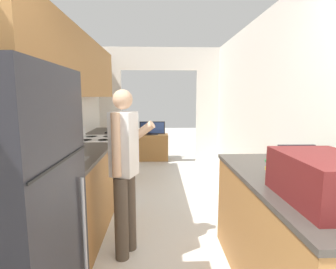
{
  "coord_description": "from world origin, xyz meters",
  "views": [
    {
      "loc": [
        -0.02,
        -0.77,
        1.52
      ],
      "look_at": [
        0.09,
        2.17,
        1.1
      ],
      "focal_mm": 28.0,
      "sensor_mm": 36.0,
      "label": 1
    }
  ],
  "objects_px": {
    "person": "(124,169)",
    "book_stack": "(287,170)",
    "tv_cabinet": "(153,147)",
    "suitcase": "(324,179)",
    "knife": "(107,132)",
    "television": "(152,128)",
    "range_oven": "(99,169)"
  },
  "relations": [
    {
      "from": "suitcase",
      "to": "knife",
      "type": "bearing_deg",
      "value": 120.97
    },
    {
      "from": "television",
      "to": "person",
      "type": "bearing_deg",
      "value": -92.67
    },
    {
      "from": "book_stack",
      "to": "television",
      "type": "distance_m",
      "value": 4.47
    },
    {
      "from": "book_stack",
      "to": "suitcase",
      "type": "bearing_deg",
      "value": -93.02
    },
    {
      "from": "person",
      "to": "book_stack",
      "type": "xyz_separation_m",
      "value": [
        1.29,
        -0.52,
        0.13
      ]
    },
    {
      "from": "book_stack",
      "to": "tv_cabinet",
      "type": "height_order",
      "value": "book_stack"
    },
    {
      "from": "television",
      "to": "knife",
      "type": "height_order",
      "value": "knife"
    },
    {
      "from": "range_oven",
      "to": "tv_cabinet",
      "type": "distance_m",
      "value": 2.56
    },
    {
      "from": "range_oven",
      "to": "suitcase",
      "type": "xyz_separation_m",
      "value": [
        1.83,
        -2.4,
        0.59
      ]
    },
    {
      "from": "range_oven",
      "to": "book_stack",
      "type": "distance_m",
      "value": 2.72
    },
    {
      "from": "suitcase",
      "to": "tv_cabinet",
      "type": "height_order",
      "value": "suitcase"
    },
    {
      "from": "suitcase",
      "to": "tv_cabinet",
      "type": "bearing_deg",
      "value": 102.6
    },
    {
      "from": "knife",
      "to": "television",
      "type": "bearing_deg",
      "value": 82.75
    },
    {
      "from": "tv_cabinet",
      "to": "knife",
      "type": "height_order",
      "value": "knife"
    },
    {
      "from": "knife",
      "to": "suitcase",
      "type": "bearing_deg",
      "value": -44.81
    },
    {
      "from": "book_stack",
      "to": "knife",
      "type": "relative_size",
      "value": 0.87
    },
    {
      "from": "suitcase",
      "to": "book_stack",
      "type": "xyz_separation_m",
      "value": [
        0.02,
        0.47,
        -0.08
      ]
    },
    {
      "from": "knife",
      "to": "range_oven",
      "type": "bearing_deg",
      "value": -78.94
    },
    {
      "from": "television",
      "to": "knife",
      "type": "distance_m",
      "value": 1.95
    },
    {
      "from": "suitcase",
      "to": "television",
      "type": "distance_m",
      "value": 4.93
    },
    {
      "from": "book_stack",
      "to": "television",
      "type": "height_order",
      "value": "book_stack"
    },
    {
      "from": "television",
      "to": "book_stack",
      "type": "bearing_deg",
      "value": -75.65
    },
    {
      "from": "person",
      "to": "knife",
      "type": "xyz_separation_m",
      "value": [
        -0.54,
        2.0,
        0.08
      ]
    },
    {
      "from": "suitcase",
      "to": "television",
      "type": "bearing_deg",
      "value": 102.71
    },
    {
      "from": "person",
      "to": "knife",
      "type": "relative_size",
      "value": 4.99
    },
    {
      "from": "television",
      "to": "knife",
      "type": "relative_size",
      "value": 1.89
    },
    {
      "from": "book_stack",
      "to": "person",
      "type": "bearing_deg",
      "value": 157.94
    },
    {
      "from": "television",
      "to": "knife",
      "type": "xyz_separation_m",
      "value": [
        -0.71,
        -1.81,
        0.16
      ]
    },
    {
      "from": "suitcase",
      "to": "knife",
      "type": "distance_m",
      "value": 3.49
    },
    {
      "from": "range_oven",
      "to": "book_stack",
      "type": "bearing_deg",
      "value": -46.07
    },
    {
      "from": "range_oven",
      "to": "tv_cabinet",
      "type": "bearing_deg",
      "value": 73.07
    },
    {
      "from": "book_stack",
      "to": "tv_cabinet",
      "type": "xyz_separation_m",
      "value": [
        -1.11,
        4.37,
        -0.67
      ]
    }
  ]
}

